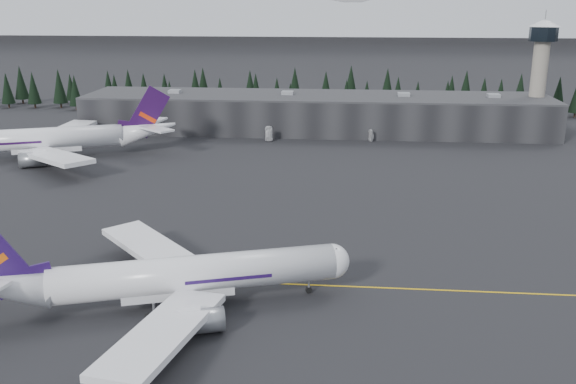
# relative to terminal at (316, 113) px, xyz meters

# --- Properties ---
(ground) EXTENTS (1400.00, 1400.00, 0.00)m
(ground) POSITION_rel_terminal_xyz_m (0.00, -125.00, -6.30)
(ground) COLOR black
(ground) RESTS_ON ground
(taxiline) EXTENTS (400.00, 0.40, 0.02)m
(taxiline) POSITION_rel_terminal_xyz_m (0.00, -127.00, -6.29)
(taxiline) COLOR gold
(taxiline) RESTS_ON ground
(terminal) EXTENTS (160.00, 30.00, 12.60)m
(terminal) POSITION_rel_terminal_xyz_m (0.00, 0.00, 0.00)
(terminal) COLOR black
(terminal) RESTS_ON ground
(control_tower) EXTENTS (10.00, 10.00, 37.70)m
(control_tower) POSITION_rel_terminal_xyz_m (75.00, 3.00, 17.11)
(control_tower) COLOR gray
(control_tower) RESTS_ON ground
(treeline) EXTENTS (360.00, 20.00, 15.00)m
(treeline) POSITION_rel_terminal_xyz_m (0.00, 37.00, 1.20)
(treeline) COLOR black
(treeline) RESTS_ON ground
(mountain_ridge) EXTENTS (4400.00, 900.00, 420.00)m
(mountain_ridge) POSITION_rel_terminal_xyz_m (0.00, 875.00, -6.30)
(mountain_ridge) COLOR white
(mountain_ridge) RESTS_ON ground
(jet_main) EXTENTS (57.88, 52.18, 17.48)m
(jet_main) POSITION_rel_terminal_xyz_m (-16.01, -137.02, -1.37)
(jet_main) COLOR white
(jet_main) RESTS_ON ground
(jet_parked) EXTENTS (66.00, 58.94, 20.11)m
(jet_parked) POSITION_rel_terminal_xyz_m (-72.71, -47.08, -0.63)
(jet_parked) COLOR white
(jet_parked) RESTS_ON ground
(gse_vehicle_a) EXTENTS (2.41, 5.11, 1.41)m
(gse_vehicle_a) POSITION_rel_terminal_xyz_m (-14.23, -19.14, -5.59)
(gse_vehicle_a) COLOR silver
(gse_vehicle_a) RESTS_ON ground
(gse_vehicle_b) EXTENTS (4.21, 3.69, 1.37)m
(gse_vehicle_b) POSITION_rel_terminal_xyz_m (18.93, -16.44, -5.61)
(gse_vehicle_b) COLOR #B9B9BC
(gse_vehicle_b) RESTS_ON ground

